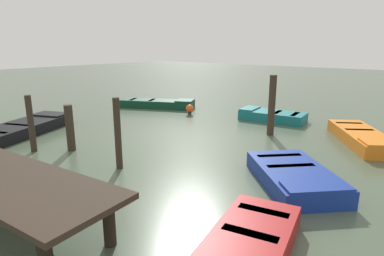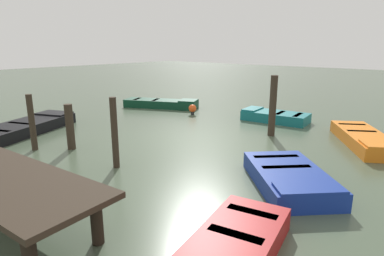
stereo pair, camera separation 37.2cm
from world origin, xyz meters
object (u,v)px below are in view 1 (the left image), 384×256
Objects in this scene: rowboat_orange at (362,137)px; rowboat_red at (244,252)px; mooring_piling_far_right at (272,105)px; dock_segment at (10,185)px; rowboat_blue at (294,176)px; marker_buoy at (190,109)px; rowboat_teal at (272,116)px; rowboat_dark_green at (158,104)px; mooring_piling_far_left at (70,128)px; mooring_piling_near_left at (31,124)px; mooring_piling_center at (118,134)px; rowboat_black at (25,127)px.

rowboat_red is at bearing -32.36° from rowboat_orange.
rowboat_orange is 1.67× the size of mooring_piling_far_right.
dock_segment is at bearing -53.77° from rowboat_orange.
marker_buoy is at bearing -169.01° from rowboat_blue.
marker_buoy is (7.32, -7.89, 0.07)m from rowboat_red.
rowboat_red is 9.86m from rowboat_teal.
mooring_piling_far_right is at bearing 168.40° from marker_buoy.
rowboat_red is 0.77× the size of rowboat_dark_green.
mooring_piling_far_left reaches higher than marker_buoy.
rowboat_blue is (0.52, 4.61, 0.00)m from rowboat_orange.
marker_buoy is (-0.38, -7.18, -0.58)m from mooring_piling_near_left.
mooring_piling_near_left is (3.98, -2.33, 0.04)m from dock_segment.
dock_segment is 1.29× the size of rowboat_orange.
rowboat_orange is 7.34m from marker_buoy.
mooring_piling_center reaches higher than rowboat_teal.
marker_buoy is (2.78, -6.47, -0.66)m from mooring_piling_center.
rowboat_dark_green is (-0.35, -6.67, -0.00)m from rowboat_black.
rowboat_blue is (-3.22, -4.85, -0.61)m from dock_segment.
mooring_piling_far_right is at bearing -106.97° from mooring_piling_center.
dock_segment is 4.45m from mooring_piling_far_left.
dock_segment reaches higher than rowboat_blue.
mooring_piling_far_right is 4.64m from marker_buoy.
marker_buoy is (3.56, 1.22, 0.07)m from rowboat_teal.
marker_buoy is at bearing -33.09° from rowboat_dark_green.
rowboat_black is at bearing -118.01° from rowboat_dark_green.
mooring_piling_far_left is at bearing -1.67° from mooring_piling_center.
rowboat_black is 6.68m from rowboat_dark_green.
rowboat_red is 1.07× the size of rowboat_teal.
mooring_piling_center reaches higher than marker_buoy.
rowboat_black is 9.06m from mooring_piling_far_right.
mooring_piling_near_left is 7.22m from marker_buoy.
rowboat_orange is 2.53× the size of mooring_piling_far_left.
rowboat_black is 1.87× the size of mooring_piling_far_right.
mooring_piling_far_right is at bearing 107.32° from rowboat_teal.
rowboat_red is at bearing 132.84° from marker_buoy.
mooring_piling_center is at bearing -110.53° from rowboat_blue.
marker_buoy is (0.42, -6.40, -0.43)m from mooring_piling_far_left.
rowboat_dark_green is at bearing -124.56° from rowboat_orange.
dock_segment is 2.66× the size of mooring_piling_near_left.
rowboat_red and rowboat_teal have the same top height.
mooring_piling_center reaches higher than rowboat_dark_green.
mooring_piling_center is at bearing -67.61° from rowboat_orange.
rowboat_dark_green is (9.21, -5.00, -0.00)m from rowboat_blue.
rowboat_black is at bearing -109.89° from rowboat_red.
rowboat_orange is at bearing 168.80° from rowboat_red.
rowboat_black is at bearing -1.46° from mooring_piling_center.
rowboat_red is 7.58m from mooring_piling_far_right.
mooring_piling_center is 0.88× the size of mooring_piling_far_right.
rowboat_blue is 4.49m from mooring_piling_center.
marker_buoy is at bearing -122.67° from rowboat_orange.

